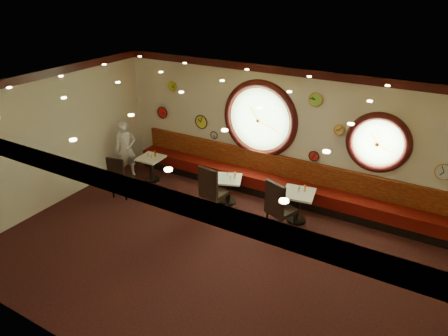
% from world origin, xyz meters
% --- Properties ---
extents(floor, '(9.00, 6.00, 0.00)m').
position_xyz_m(floor, '(0.00, 0.00, 0.00)').
color(floor, black).
rests_on(floor, ground).
extents(ceiling, '(9.00, 6.00, 0.02)m').
position_xyz_m(ceiling, '(0.00, 0.00, 3.20)').
color(ceiling, gold).
rests_on(ceiling, wall_back).
extents(wall_back, '(9.00, 0.02, 3.20)m').
position_xyz_m(wall_back, '(0.00, 3.00, 1.60)').
color(wall_back, beige).
rests_on(wall_back, floor).
extents(wall_front, '(9.00, 0.02, 3.20)m').
position_xyz_m(wall_front, '(0.00, -3.00, 1.60)').
color(wall_front, beige).
rests_on(wall_front, floor).
extents(wall_left, '(0.02, 6.00, 3.20)m').
position_xyz_m(wall_left, '(-4.50, 0.00, 1.60)').
color(wall_left, beige).
rests_on(wall_left, floor).
extents(molding_back, '(9.00, 0.10, 0.18)m').
position_xyz_m(molding_back, '(0.00, 2.95, 3.11)').
color(molding_back, '#330A09').
rests_on(molding_back, wall_back).
extents(molding_front, '(9.00, 0.10, 0.18)m').
position_xyz_m(molding_front, '(0.00, -2.95, 3.11)').
color(molding_front, '#330A09').
rests_on(molding_front, wall_back).
extents(molding_left, '(0.10, 6.00, 0.18)m').
position_xyz_m(molding_left, '(-4.45, 0.00, 3.11)').
color(molding_left, '#330A09').
rests_on(molding_left, wall_back).
extents(banquette_base, '(8.00, 0.55, 0.20)m').
position_xyz_m(banquette_base, '(0.00, 2.72, 0.10)').
color(banquette_base, black).
rests_on(banquette_base, floor).
extents(banquette_seat, '(8.00, 0.55, 0.30)m').
position_xyz_m(banquette_seat, '(0.00, 2.72, 0.35)').
color(banquette_seat, '#560B07').
rests_on(banquette_seat, banquette_base).
extents(banquette_back, '(8.00, 0.10, 0.55)m').
position_xyz_m(banquette_back, '(0.00, 2.94, 0.75)').
color(banquette_back, '#610709').
rests_on(banquette_back, wall_back).
extents(porthole_left_glass, '(1.66, 0.02, 1.66)m').
position_xyz_m(porthole_left_glass, '(-0.60, 3.00, 1.85)').
color(porthole_left_glass, '#92C576').
rests_on(porthole_left_glass, wall_back).
extents(porthole_left_frame, '(1.98, 0.18, 1.98)m').
position_xyz_m(porthole_left_frame, '(-0.60, 2.98, 1.85)').
color(porthole_left_frame, '#330A09').
rests_on(porthole_left_frame, wall_back).
extents(porthole_left_ring, '(1.61, 0.03, 1.61)m').
position_xyz_m(porthole_left_ring, '(-0.60, 2.95, 1.85)').
color(porthole_left_ring, gold).
rests_on(porthole_left_ring, wall_back).
extents(porthole_right_glass, '(1.10, 0.02, 1.10)m').
position_xyz_m(porthole_right_glass, '(2.20, 3.00, 1.80)').
color(porthole_right_glass, '#92C576').
rests_on(porthole_right_glass, wall_back).
extents(porthole_right_frame, '(1.38, 0.18, 1.38)m').
position_xyz_m(porthole_right_frame, '(2.20, 2.98, 1.80)').
color(porthole_right_frame, '#330A09').
rests_on(porthole_right_frame, wall_back).
extents(porthole_right_ring, '(1.09, 0.03, 1.09)m').
position_xyz_m(porthole_right_ring, '(2.20, 2.95, 1.80)').
color(porthole_right_ring, gold).
rests_on(porthole_right_ring, wall_back).
extents(wall_clock_0, '(0.30, 0.03, 0.30)m').
position_xyz_m(wall_clock_0, '(0.75, 2.96, 2.55)').
color(wall_clock_0, '#84CA3F').
rests_on(wall_clock_0, wall_back).
extents(wall_clock_1, '(0.32, 0.03, 0.32)m').
position_xyz_m(wall_clock_1, '(-3.60, 2.96, 1.55)').
color(wall_clock_1, red).
rests_on(wall_clock_1, wall_back).
extents(wall_clock_2, '(0.20, 0.03, 0.20)m').
position_xyz_m(wall_clock_2, '(-1.90, 2.96, 1.20)').
color(wall_clock_2, silver).
rests_on(wall_clock_2, wall_back).
extents(wall_clock_3, '(0.36, 0.03, 0.36)m').
position_xyz_m(wall_clock_3, '(-2.30, 2.96, 1.50)').
color(wall_clock_3, gold).
rests_on(wall_clock_3, wall_back).
extents(wall_clock_4, '(0.22, 0.03, 0.22)m').
position_xyz_m(wall_clock_4, '(1.35, 2.96, 1.95)').
color(wall_clock_4, '#E2BC4B').
rests_on(wall_clock_4, wall_back).
extents(wall_clock_5, '(0.24, 0.03, 0.24)m').
position_xyz_m(wall_clock_5, '(0.85, 2.96, 1.20)').
color(wall_clock_5, red).
rests_on(wall_clock_5, wall_back).
extents(wall_clock_6, '(0.26, 0.03, 0.26)m').
position_xyz_m(wall_clock_6, '(-3.20, 2.96, 2.35)').
color(wall_clock_6, '#B6D42A').
rests_on(wall_clock_6, wall_back).
extents(wall_clock_7, '(0.34, 0.03, 0.34)m').
position_xyz_m(wall_clock_7, '(3.55, 2.96, 1.45)').
color(wall_clock_7, white).
rests_on(wall_clock_7, wall_back).
extents(table_a, '(0.65, 0.65, 0.69)m').
position_xyz_m(table_a, '(-3.22, 1.85, 0.43)').
color(table_a, black).
rests_on(table_a, floor).
extents(table_b, '(0.80, 0.80, 0.67)m').
position_xyz_m(table_b, '(-0.84, 1.84, 0.43)').
color(table_b, black).
rests_on(table_b, floor).
extents(table_c, '(0.77, 0.77, 0.74)m').
position_xyz_m(table_c, '(0.90, 1.91, 0.47)').
color(table_c, black).
rests_on(table_c, floor).
extents(chair_a, '(0.53, 0.53, 0.68)m').
position_xyz_m(chair_a, '(-3.30, 0.75, 0.63)').
color(chair_a, black).
rests_on(chair_a, floor).
extents(chair_b, '(0.57, 0.57, 0.76)m').
position_xyz_m(chair_b, '(-0.91, 1.18, 0.70)').
color(chair_b, black).
rests_on(chair_b, floor).
extents(chair_c, '(0.68, 0.68, 0.77)m').
position_xyz_m(chair_c, '(0.68, 1.26, 0.71)').
color(chair_c, black).
rests_on(chair_c, floor).
extents(condiment_a_salt, '(0.03, 0.03, 0.09)m').
position_xyz_m(condiment_a_salt, '(-3.31, 1.86, 0.73)').
color(condiment_a_salt, silver).
rests_on(condiment_a_salt, table_a).
extents(condiment_b_salt, '(0.03, 0.03, 0.09)m').
position_xyz_m(condiment_b_salt, '(-0.92, 1.93, 0.72)').
color(condiment_b_salt, silver).
rests_on(condiment_b_salt, table_b).
extents(condiment_c_salt, '(0.03, 0.03, 0.10)m').
position_xyz_m(condiment_c_salt, '(0.88, 1.99, 0.79)').
color(condiment_c_salt, silver).
rests_on(condiment_c_salt, table_c).
extents(condiment_a_pepper, '(0.03, 0.03, 0.09)m').
position_xyz_m(condiment_a_pepper, '(-3.17, 1.82, 0.73)').
color(condiment_a_pepper, silver).
rests_on(condiment_a_pepper, table_a).
extents(condiment_b_pepper, '(0.03, 0.03, 0.09)m').
position_xyz_m(condiment_b_pepper, '(-0.77, 1.81, 0.72)').
color(condiment_b_pepper, '#B8B8BD').
rests_on(condiment_b_pepper, table_b).
extents(condiment_c_pepper, '(0.03, 0.03, 0.10)m').
position_xyz_m(condiment_c_pepper, '(0.88, 1.92, 0.79)').
color(condiment_c_pepper, silver).
rests_on(condiment_c_pepper, table_c).
extents(condiment_a_bottle, '(0.05, 0.05, 0.17)m').
position_xyz_m(condiment_a_bottle, '(-3.13, 1.94, 0.77)').
color(condiment_a_bottle, gold).
rests_on(condiment_a_bottle, table_a).
extents(condiment_b_bottle, '(0.05, 0.05, 0.16)m').
position_xyz_m(condiment_b_bottle, '(-0.70, 1.90, 0.76)').
color(condiment_b_bottle, gold).
rests_on(condiment_b_bottle, table_b).
extents(condiment_c_bottle, '(0.05, 0.05, 0.16)m').
position_xyz_m(condiment_c_bottle, '(0.99, 2.02, 0.82)').
color(condiment_c_bottle, gold).
rests_on(condiment_c_bottle, table_c).
extents(waiter, '(0.64, 0.67, 1.55)m').
position_xyz_m(waiter, '(-4.00, 1.78, 0.78)').
color(waiter, white).
rests_on(waiter, floor).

